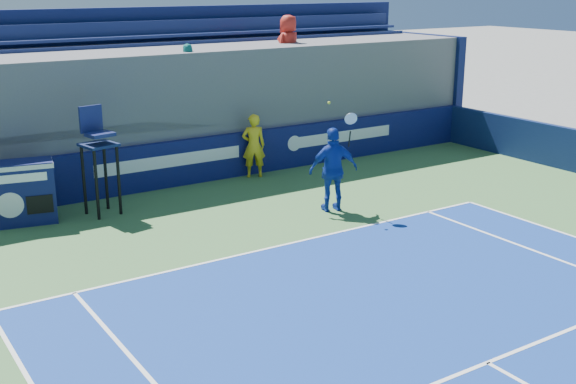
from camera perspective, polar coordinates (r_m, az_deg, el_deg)
ball_person at (r=19.44m, az=-2.73°, el=3.68°), size 0.74×0.62×1.73m
back_hoarding at (r=18.76m, az=-9.39°, el=2.14°), size 20.40×0.21×1.20m
match_clock at (r=16.73m, az=-20.18°, el=0.09°), size 1.44×0.97×1.40m
umpire_chair at (r=16.67m, az=-14.77°, el=3.30°), size 0.82×0.82×2.48m
tennis_player at (r=16.52m, az=3.61°, el=1.78°), size 1.23×0.81×2.57m
stadium_seating at (r=20.38m, az=-11.90°, el=6.68°), size 21.00×4.05×4.40m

